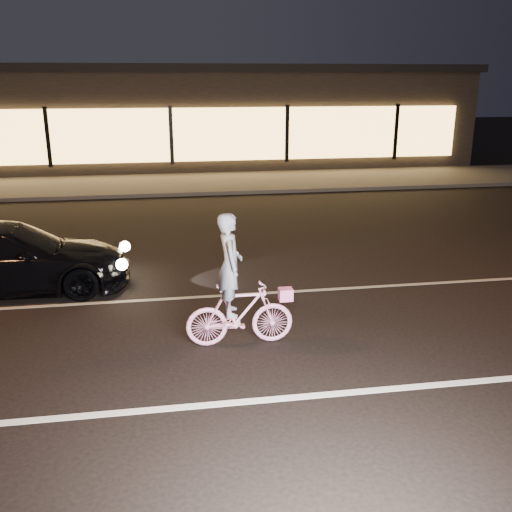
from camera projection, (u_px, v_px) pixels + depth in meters
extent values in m
plane|color=black|center=(197.00, 349.00, 8.16)|extent=(90.00, 90.00, 0.00)
cube|color=silver|center=(204.00, 405.00, 6.74)|extent=(60.00, 0.12, 0.01)
cube|color=gray|center=(190.00, 298.00, 10.04)|extent=(60.00, 0.10, 0.01)
cube|color=#383533|center=(174.00, 184.00, 20.38)|extent=(30.00, 4.00, 0.12)
cube|color=black|center=(169.00, 117.00, 25.45)|extent=(25.00, 8.00, 4.00)
cube|color=black|center=(167.00, 69.00, 24.83)|extent=(25.40, 8.40, 0.30)
cube|color=#FFB959|center=(171.00, 135.00, 21.71)|extent=(23.00, 0.15, 2.00)
cube|color=black|center=(48.00, 137.00, 20.94)|extent=(0.15, 0.08, 2.20)
cube|color=black|center=(171.00, 135.00, 21.63)|extent=(0.15, 0.08, 2.20)
cube|color=black|center=(287.00, 134.00, 22.32)|extent=(0.15, 0.08, 2.20)
cube|color=black|center=(396.00, 132.00, 23.01)|extent=(0.15, 0.08, 2.20)
imported|color=#F83093|center=(240.00, 314.00, 8.17)|extent=(1.56, 0.44, 0.93)
imported|color=silver|center=(230.00, 265.00, 7.92)|extent=(0.35, 0.54, 1.47)
cube|color=#F5487D|center=(286.00, 294.00, 8.19)|extent=(0.20, 0.16, 0.18)
imported|color=black|center=(8.00, 258.00, 10.21)|extent=(4.27, 1.77, 1.23)
sphere|color=#FFF2BF|center=(125.00, 246.00, 11.09)|extent=(0.21, 0.21, 0.21)
sphere|color=#FFF2BF|center=(122.00, 264.00, 10.02)|extent=(0.21, 0.21, 0.21)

